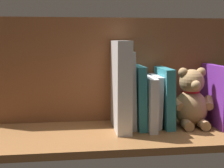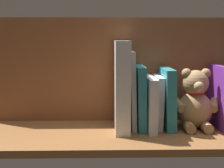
# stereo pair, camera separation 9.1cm
# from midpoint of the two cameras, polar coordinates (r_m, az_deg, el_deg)

# --- Properties ---
(ground_plane) EXTENTS (0.92, 0.32, 0.02)m
(ground_plane) POSITION_cam_midpoint_polar(r_m,az_deg,el_deg) (0.95, -2.79, -9.92)
(ground_plane) COLOR brown
(shelf_back_panel) EXTENTS (0.92, 0.02, 0.37)m
(shelf_back_panel) POSITION_cam_midpoint_polar(r_m,az_deg,el_deg) (1.04, -3.42, 2.72)
(shelf_back_panel) COLOR brown
(shelf_back_panel) RESTS_ON ground_plane
(book_1) EXTENTS (0.02, 0.18, 0.21)m
(book_1) POSITION_cam_midpoint_polar(r_m,az_deg,el_deg) (1.04, 17.08, -2.13)
(book_1) COLOR purple
(book_1) RESTS_ON ground_plane
(teddy_bear) EXTENTS (0.16, 0.13, 0.20)m
(teddy_bear) POSITION_cam_midpoint_polar(r_m,az_deg,el_deg) (1.01, 12.79, -3.17)
(teddy_bear) COLOR tan
(teddy_bear) RESTS_ON ground_plane
(book_2) EXTENTS (0.04, 0.15, 0.20)m
(book_2) POSITION_cam_midpoint_polar(r_m,az_deg,el_deg) (0.99, 7.64, -2.54)
(book_2) COLOR teal
(book_2) RESTS_ON ground_plane
(book_3) EXTENTS (0.02, 0.14, 0.17)m
(book_3) POSITION_cam_midpoint_polar(r_m,az_deg,el_deg) (1.00, 5.79, -3.22)
(book_3) COLOR silver
(book_3) RESTS_ON ground_plane
(book_4) EXTENTS (0.03, 0.18, 0.17)m
(book_4) POSITION_cam_midpoint_polar(r_m,az_deg,el_deg) (0.97, 4.40, -3.53)
(book_4) COLOR silver
(book_4) RESTS_ON ground_plane
(book_5) EXTENTS (0.03, 0.16, 0.21)m
(book_5) POSITION_cam_midpoint_polar(r_m,az_deg,el_deg) (0.97, 2.48, -2.44)
(book_5) COLOR teal
(book_5) RESTS_ON ground_plane
(book_6) EXTENTS (0.02, 0.14, 0.25)m
(book_6) POSITION_cam_midpoint_polar(r_m,az_deg,el_deg) (0.97, 0.92, -1.05)
(book_6) COLOR silver
(book_6) RESTS_ON ground_plane
(dictionary_thick_white) EXTENTS (0.05, 0.18, 0.29)m
(dictionary_thick_white) POSITION_cam_midpoint_polar(r_m,az_deg,el_deg) (0.94, -1.03, -0.28)
(dictionary_thick_white) COLOR silver
(dictionary_thick_white) RESTS_ON ground_plane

